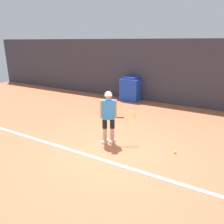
{
  "coord_description": "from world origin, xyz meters",
  "views": [
    {
      "loc": [
        2.76,
        -4.57,
        2.87
      ],
      "look_at": [
        -0.29,
        0.66,
        0.9
      ],
      "focal_mm": 35.0,
      "sensor_mm": 36.0,
      "label": 1
    }
  ],
  "objects": [
    {
      "name": "ground_plane",
      "position": [
        0.0,
        0.0,
        0.0
      ],
      "size": [
        24.0,
        24.0,
        0.0
      ],
      "primitive_type": "plane",
      "color": "#B76642"
    },
    {
      "name": "back_wall",
      "position": [
        0.0,
        5.57,
        1.49
      ],
      "size": [
        24.0,
        0.1,
        2.98
      ],
      "color": "#383842",
      "rests_on": "ground_plane"
    },
    {
      "name": "court_baseline",
      "position": [
        0.0,
        -0.48,
        0.01
      ],
      "size": [
        21.6,
        0.1,
        0.01
      ],
      "color": "white",
      "rests_on": "ground_plane"
    },
    {
      "name": "tennis_player",
      "position": [
        -0.28,
        0.47,
        0.86
      ],
      "size": [
        0.87,
        0.6,
        1.56
      ],
      "rotation": [
        0.0,
        0.0,
        0.56
      ],
      "color": "tan",
      "rests_on": "ground_plane"
    },
    {
      "name": "tennis_ball",
      "position": [
        1.59,
        0.8,
        0.03
      ],
      "size": [
        0.07,
        0.07,
        0.07
      ],
      "color": "#D1E533",
      "rests_on": "ground_plane"
    },
    {
      "name": "covered_chair",
      "position": [
        -1.87,
        5.17,
        0.57
      ],
      "size": [
        0.94,
        0.61,
        1.19
      ],
      "color": "blue",
      "rests_on": "ground_plane"
    }
  ]
}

